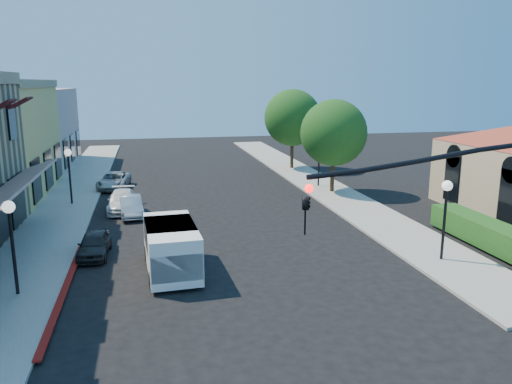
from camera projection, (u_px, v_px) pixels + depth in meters
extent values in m
cube|color=gray|center=(78.00, 188.00, 36.08)|extent=(3.50, 50.00, 0.12)
cube|color=gray|center=(309.00, 179.00, 39.72)|extent=(3.50, 50.00, 0.12)
cube|color=maroon|center=(65.00, 293.00, 18.35)|extent=(0.25, 10.00, 0.06)
cube|color=#410D10|center=(2.00, 106.00, 22.22)|extent=(1.02, 1.50, 0.60)
cube|color=#410D10|center=(20.00, 103.00, 25.47)|extent=(1.02, 1.50, 0.60)
cube|color=black|center=(17.00, 200.00, 25.95)|extent=(0.12, 2.60, 2.60)
cube|color=#D1A39E|center=(11.00, 129.00, 44.43)|extent=(10.00, 12.00, 7.00)
cube|color=black|center=(509.00, 197.00, 25.74)|extent=(0.12, 1.40, 2.80)
cube|color=black|center=(452.00, 179.00, 30.51)|extent=(0.12, 1.40, 2.80)
cube|color=#1E5117|center=(491.00, 249.00, 23.17)|extent=(1.40, 8.00, 1.10)
cylinder|color=#342415|center=(332.00, 178.00, 34.75)|extent=(0.28, 0.28, 2.10)
sphere|color=#1E5117|center=(334.00, 133.00, 34.07)|extent=(4.56, 4.56, 4.56)
cylinder|color=#342415|center=(292.00, 156.00, 44.27)|extent=(0.28, 0.28, 2.27)
sphere|color=#1E5117|center=(292.00, 118.00, 43.53)|extent=(4.94, 4.94, 4.94)
cylinder|color=black|center=(448.00, 159.00, 13.23)|extent=(7.80, 0.14, 0.14)
imported|color=black|center=(307.00, 199.00, 12.61)|extent=(0.20, 0.16, 1.00)
sphere|color=#FF0C0C|center=(309.00, 189.00, 12.38)|extent=(0.22, 0.22, 0.22)
cylinder|color=black|center=(14.00, 255.00, 17.67)|extent=(0.12, 0.12, 3.20)
sphere|color=white|center=(8.00, 207.00, 17.30)|extent=(0.44, 0.44, 0.44)
cylinder|color=black|center=(70.00, 180.00, 31.03)|extent=(0.12, 0.12, 3.20)
sphere|color=white|center=(68.00, 153.00, 30.65)|extent=(0.44, 0.44, 0.44)
cylinder|color=black|center=(444.00, 226.00, 21.21)|extent=(0.12, 0.12, 3.20)
sphere|color=white|center=(447.00, 186.00, 20.83)|extent=(0.44, 0.44, 0.44)
cylinder|color=black|center=(319.00, 166.00, 36.48)|extent=(0.12, 0.12, 3.20)
sphere|color=white|center=(319.00, 142.00, 36.10)|extent=(0.44, 0.44, 0.44)
cube|color=white|center=(171.00, 247.00, 20.14)|extent=(2.16, 4.59, 1.84)
cube|color=white|center=(177.00, 266.00, 18.33)|extent=(1.92, 0.71, 1.02)
cube|color=black|center=(175.00, 250.00, 18.56)|extent=(1.74, 0.19, 0.92)
cube|color=black|center=(170.00, 234.00, 20.33)|extent=(2.09, 2.75, 0.92)
cylinder|color=black|center=(153.00, 280.00, 18.63)|extent=(0.29, 0.69, 0.67)
cylinder|color=black|center=(148.00, 254.00, 21.52)|extent=(0.29, 0.69, 0.67)
cylinder|color=black|center=(199.00, 276.00, 19.07)|extent=(0.29, 0.69, 0.67)
cylinder|color=black|center=(188.00, 250.00, 21.96)|extent=(0.29, 0.69, 0.67)
imported|color=black|center=(94.00, 244.00, 22.15)|extent=(1.42, 3.22, 1.08)
imported|color=#B4B7BA|center=(131.00, 206.00, 28.81)|extent=(1.58, 3.59, 1.15)
imported|color=white|center=(122.00, 201.00, 30.00)|extent=(1.67, 4.09, 1.19)
imported|color=#A1A4A6|center=(114.00, 181.00, 36.24)|extent=(2.47, 4.44, 1.17)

